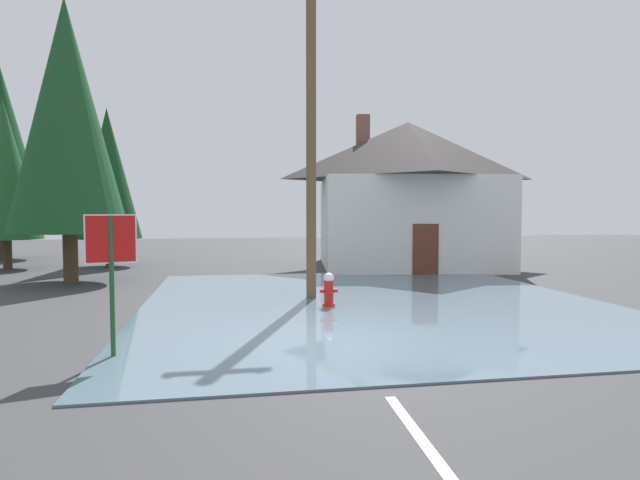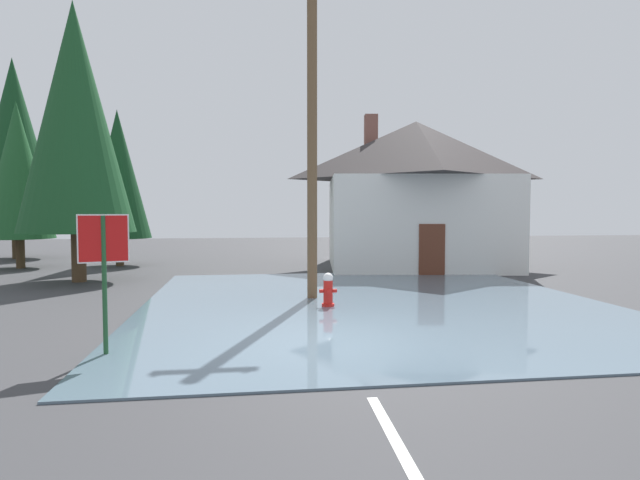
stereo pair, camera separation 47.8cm
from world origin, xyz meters
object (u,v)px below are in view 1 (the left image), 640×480
Objects in this scene: pine_tree_tall_left at (67,116)px; pine_tree_mid_left at (5,170)px; stop_sign_near at (111,255)px; fire_hydrant at (329,290)px; utility_pole at (311,131)px; pine_tree_short_left at (108,174)px; house at (407,192)px.

pine_tree_mid_left is (-3.92, 5.03, -1.48)m from pine_tree_tall_left.
stop_sign_near is 2.69× the size of fire_hydrant.
stop_sign_near is at bearing -128.71° from utility_pole.
pine_tree_tall_left is at bearing 147.95° from utility_pole.
pine_tree_short_left is (4.07, 0.40, -0.10)m from pine_tree_mid_left.
pine_tree_mid_left reaches higher than stop_sign_near.
fire_hydrant is 0.09× the size of pine_tree_tall_left.
fire_hydrant is at bearing -56.24° from pine_tree_short_left.
utility_pole is 9.13m from pine_tree_tall_left.
utility_pole is at bearing -32.05° from pine_tree_tall_left.
pine_tree_tall_left reaches higher than utility_pole.
fire_hydrant is (4.49, 3.94, -1.31)m from stop_sign_near.
pine_tree_tall_left is (-3.43, 10.12, 3.98)m from stop_sign_near.
house is (9.95, 13.38, 1.61)m from stop_sign_near.
pine_tree_short_left reaches higher than house.
pine_tree_tall_left is at bearing -166.32° from house.
pine_tree_mid_left is 1.02× the size of pine_tree_short_left.
pine_tree_tall_left reaches higher than pine_tree_short_left.
pine_tree_mid_left is at bearing 115.88° from stop_sign_near.
utility_pole is at bearing -125.22° from house.
pine_tree_mid_left is (-17.31, 1.78, 0.89)m from house.
house is at bearing -5.86° from pine_tree_mid_left.
pine_tree_short_left is at bearing 170.65° from house.
stop_sign_near is 0.27× the size of house.
pine_tree_mid_left reaches higher than pine_tree_short_left.
fire_hydrant is 16.76m from pine_tree_mid_left.
fire_hydrant is at bearing -43.46° from pine_tree_mid_left.
pine_tree_short_left is (-7.54, 10.25, -0.57)m from utility_pole.
pine_tree_mid_left is 4.09m from pine_tree_short_left.
stop_sign_near is at bearing -64.12° from pine_tree_mid_left.
utility_pole reaches higher than pine_tree_short_left.
utility_pole is 0.93× the size of pine_tree_tall_left.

